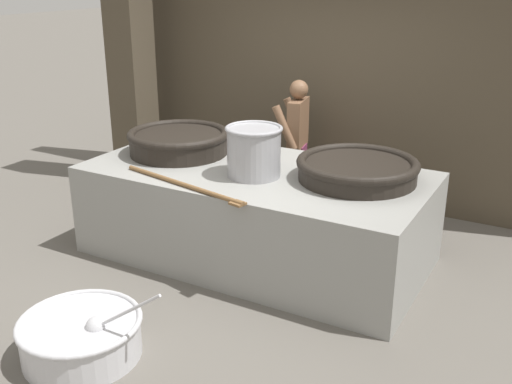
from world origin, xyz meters
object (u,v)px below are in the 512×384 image
object	(u,v)px
giant_wok_near	(179,141)
stock_pot	(254,151)
cook	(297,140)
giant_wok_far	(357,169)
prep_bowl_vegetables	(81,335)

from	to	relation	value
giant_wok_near	stock_pot	size ratio (longest dim) A/B	1.99
giant_wok_near	cook	bearing A→B (deg)	59.36
giant_wok_near	cook	distance (m)	1.48
giant_wok_near	giant_wok_far	distance (m)	1.90
stock_pot	cook	distance (m)	1.57
giant_wok_far	cook	world-z (taller)	cook
giant_wok_near	stock_pot	distance (m)	1.07
cook	prep_bowl_vegetables	xyz separation A→B (m)	(-0.09, -3.43, -0.65)
giant_wok_far	prep_bowl_vegetables	world-z (taller)	giant_wok_far
cook	stock_pot	bearing A→B (deg)	89.57
giant_wok_near	giant_wok_far	size ratio (longest dim) A/B	0.95
cook	giant_wok_near	bearing A→B (deg)	48.39
giant_wok_near	cook	xyz separation A→B (m)	(0.75, 1.26, -0.20)
giant_wok_near	stock_pot	xyz separation A→B (m)	(1.03, -0.25, 0.11)
giant_wok_far	cook	size ratio (longest dim) A/B	0.72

